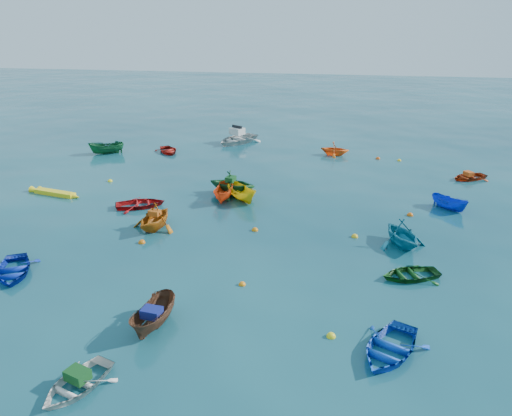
% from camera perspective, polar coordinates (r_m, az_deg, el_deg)
% --- Properties ---
extents(ground, '(160.00, 160.00, 0.00)m').
position_cam_1_polar(ground, '(26.04, -1.87, -4.80)').
color(ground, '#093444').
rests_on(ground, ground).
extents(dinghy_blue_sw, '(3.50, 3.87, 0.66)m').
position_cam_1_polar(dinghy_blue_sw, '(26.34, -25.96, -6.82)').
color(dinghy_blue_sw, '#0D2AAC').
rests_on(dinghy_blue_sw, ground).
extents(dinghy_white_near, '(2.72, 3.20, 0.56)m').
position_cam_1_polar(dinghy_white_near, '(18.41, -19.77, -18.79)').
color(dinghy_white_near, silver).
rests_on(dinghy_white_near, ground).
extents(sampan_brown_mid, '(1.45, 3.04, 1.13)m').
position_cam_1_polar(sampan_brown_mid, '(20.52, -11.47, -13.17)').
color(sampan_brown_mid, '#54311E').
rests_on(sampan_brown_mid, ground).
extents(dinghy_blue_se, '(3.56, 4.01, 0.69)m').
position_cam_1_polar(dinghy_blue_se, '(19.43, 14.91, -15.73)').
color(dinghy_blue_se, blue).
rests_on(dinghy_blue_se, ground).
extents(dinghy_orange_w, '(3.05, 3.38, 1.56)m').
position_cam_1_polar(dinghy_orange_w, '(29.12, -11.43, -2.28)').
color(dinghy_orange_w, '#C06312').
rests_on(dinghy_orange_w, ground).
extents(sampan_yellow_mid, '(2.83, 3.02, 1.17)m').
position_cam_1_polar(sampan_yellow_mid, '(32.73, -1.61, 0.86)').
color(sampan_yellow_mid, gold).
rests_on(sampan_yellow_mid, ground).
extents(dinghy_green_e, '(3.28, 2.82, 0.57)m').
position_cam_1_polar(dinghy_green_e, '(24.52, 17.17, -7.60)').
color(dinghy_green_e, '#104816').
rests_on(dinghy_green_e, ground).
extents(dinghy_cyan_se, '(3.52, 3.72, 1.54)m').
position_cam_1_polar(dinghy_cyan_se, '(27.62, 16.22, -4.10)').
color(dinghy_cyan_se, teal).
rests_on(dinghy_cyan_se, ground).
extents(dinghy_red_nw, '(3.69, 3.24, 0.64)m').
position_cam_1_polar(dinghy_red_nw, '(32.49, -13.04, 0.13)').
color(dinghy_red_nw, '#AB0E0F').
rests_on(dinghy_red_nw, ground).
extents(sampan_orange_n, '(1.15, 2.92, 1.12)m').
position_cam_1_polar(sampan_orange_n, '(32.95, -3.67, 0.96)').
color(sampan_orange_n, '#F24C16').
rests_on(sampan_orange_n, ground).
extents(dinghy_green_n, '(3.67, 3.32, 1.69)m').
position_cam_1_polar(dinghy_green_n, '(34.02, -2.72, 1.66)').
color(dinghy_green_n, '#114B21').
rests_on(dinghy_green_n, ground).
extents(dinghy_red_ne, '(3.38, 3.10, 0.57)m').
position_cam_1_polar(dinghy_red_ne, '(40.19, 23.13, 3.05)').
color(dinghy_red_ne, '#B3330E').
rests_on(dinghy_red_ne, ground).
extents(sampan_blue_far, '(2.44, 2.36, 0.95)m').
position_cam_1_polar(sampan_blue_far, '(33.58, 21.13, -0.10)').
color(sampan_blue_far, '#0F31C3').
rests_on(sampan_blue_far, ground).
extents(dinghy_red_far, '(3.28, 3.49, 0.59)m').
position_cam_1_polar(dinghy_red_far, '(44.85, -10.00, 6.27)').
color(dinghy_red_far, '#9D150D').
rests_on(dinghy_red_far, ground).
extents(dinghy_orange_far, '(2.71, 2.43, 1.28)m').
position_cam_1_polar(dinghy_orange_far, '(43.89, 8.95, 6.00)').
color(dinghy_orange_far, orange).
rests_on(dinghy_orange_far, ground).
extents(sampan_green_far, '(3.17, 2.26, 1.15)m').
position_cam_1_polar(sampan_green_far, '(45.70, -16.65, 5.97)').
color(sampan_green_far, '#14572D').
rests_on(sampan_green_far, ground).
extents(kayak_yellow, '(3.85, 1.34, 0.38)m').
position_cam_1_polar(kayak_yellow, '(36.38, -21.97, 1.40)').
color(kayak_yellow, yellow).
rests_on(kayak_yellow, ground).
extents(motorboat_white, '(5.16, 5.63, 1.55)m').
position_cam_1_polar(motorboat_white, '(47.68, -2.15, 7.48)').
color(motorboat_white, silver).
rests_on(motorboat_white, ground).
extents(tarp_green_a, '(0.89, 0.78, 0.36)m').
position_cam_1_polar(tarp_green_a, '(18.17, -19.72, -17.51)').
color(tarp_green_a, '#124A1B').
rests_on(tarp_green_a, dinghy_white_near).
extents(tarp_blue_a, '(0.81, 0.65, 0.36)m').
position_cam_1_polar(tarp_blue_a, '(20.00, -11.83, -11.63)').
color(tarp_blue_a, navy).
rests_on(tarp_blue_a, sampan_brown_mid).
extents(tarp_orange_a, '(0.70, 0.58, 0.30)m').
position_cam_1_polar(tarp_orange_a, '(28.81, -11.51, -0.54)').
color(tarp_orange_a, '#BD5113').
rests_on(tarp_orange_a, dinghy_orange_w).
extents(tarp_green_b, '(0.68, 0.82, 0.35)m').
position_cam_1_polar(tarp_green_b, '(33.73, -2.91, 3.32)').
color(tarp_green_b, '#134E1E').
rests_on(tarp_green_b, dinghy_green_n).
extents(tarp_orange_b, '(0.75, 0.80, 0.31)m').
position_cam_1_polar(tarp_orange_b, '(39.99, 23.11, 3.64)').
color(tarp_orange_b, '#DA5016').
rests_on(tarp_orange_b, dinghy_red_ne).
extents(buoy_or_a, '(0.38, 0.38, 0.38)m').
position_cam_1_polar(buoy_or_a, '(27.46, -12.92, -3.91)').
color(buoy_or_a, '#D25F0B').
rests_on(buoy_or_a, ground).
extents(buoy_ye_a, '(0.36, 0.36, 0.36)m').
position_cam_1_polar(buoy_ye_a, '(19.82, 8.57, -14.35)').
color(buoy_ye_a, yellow).
rests_on(buoy_ye_a, ground).
extents(buoy_or_b, '(0.32, 0.32, 0.32)m').
position_cam_1_polar(buoy_or_b, '(22.87, -1.59, -8.77)').
color(buoy_or_b, orange).
rests_on(buoy_or_b, ground).
extents(buoy_ye_b, '(0.32, 0.32, 0.32)m').
position_cam_1_polar(buoy_ye_b, '(38.15, -23.49, 2.07)').
color(buoy_ye_b, gold).
rests_on(buoy_ye_b, ground).
extents(buoy_or_c, '(0.37, 0.37, 0.37)m').
position_cam_1_polar(buoy_or_c, '(28.25, -0.13, -2.59)').
color(buoy_or_c, orange).
rests_on(buoy_or_c, ground).
extents(buoy_ye_c, '(0.37, 0.37, 0.37)m').
position_cam_1_polar(buoy_ye_c, '(27.98, 11.21, -3.27)').
color(buoy_ye_c, gold).
rests_on(buoy_ye_c, ground).
extents(buoy_or_d, '(0.38, 0.38, 0.38)m').
position_cam_1_polar(buoy_or_d, '(31.73, 17.19, -0.82)').
color(buoy_or_d, '#D5560B').
rests_on(buoy_or_d, ground).
extents(buoy_ye_d, '(0.35, 0.35, 0.35)m').
position_cam_1_polar(buoy_ye_d, '(37.97, -16.33, 2.93)').
color(buoy_ye_d, yellow).
rests_on(buoy_ye_d, ground).
extents(buoy_or_e, '(0.38, 0.38, 0.38)m').
position_cam_1_polar(buoy_or_e, '(43.40, 13.75, 5.46)').
color(buoy_or_e, '#E0480C').
rests_on(buoy_or_e, ground).
extents(buoy_ye_e, '(0.33, 0.33, 0.33)m').
position_cam_1_polar(buoy_ye_e, '(43.30, 16.04, 5.20)').
color(buoy_ye_e, yellow).
rests_on(buoy_ye_e, ground).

